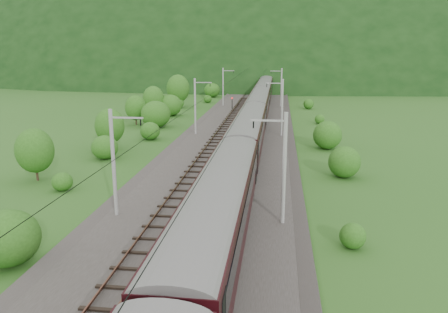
# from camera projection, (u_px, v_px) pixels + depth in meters

# --- Properties ---
(ground) EXTENTS (600.00, 600.00, 0.00)m
(ground) POSITION_uv_depth(u_px,v_px,m) (198.00, 222.00, 32.22)
(ground) COLOR #29581B
(ground) RESTS_ON ground
(railbed) EXTENTS (14.00, 220.00, 0.30)m
(railbed) POSITION_uv_depth(u_px,v_px,m) (217.00, 180.00, 41.81)
(railbed) COLOR #38332D
(railbed) RESTS_ON ground
(track_left) EXTENTS (2.40, 220.00, 0.27)m
(track_left) POSITION_uv_depth(u_px,v_px,m) (192.00, 177.00, 42.04)
(track_left) COLOR brown
(track_left) RESTS_ON railbed
(track_right) EXTENTS (2.40, 220.00, 0.27)m
(track_right) POSITION_uv_depth(u_px,v_px,m) (242.00, 179.00, 41.47)
(track_right) COLOR brown
(track_right) RESTS_ON railbed
(catenary_left) EXTENTS (2.54, 192.28, 8.00)m
(catenary_left) POSITION_uv_depth(u_px,v_px,m) (196.00, 105.00, 62.65)
(catenary_left) COLOR gray
(catenary_left) RESTS_ON railbed
(catenary_right) EXTENTS (2.54, 192.28, 8.00)m
(catenary_right) POSITION_uv_depth(u_px,v_px,m) (281.00, 106.00, 61.19)
(catenary_right) COLOR gray
(catenary_right) RESTS_ON railbed
(overhead_wires) EXTENTS (4.83, 198.00, 0.03)m
(overhead_wires) POSITION_uv_depth(u_px,v_px,m) (216.00, 108.00, 40.11)
(overhead_wires) COLOR black
(overhead_wires) RESTS_ON ground
(mountain_main) EXTENTS (504.00, 360.00, 244.00)m
(mountain_main) POSITION_uv_depth(u_px,v_px,m) (270.00, 67.00, 282.46)
(mountain_main) COLOR black
(mountain_main) RESTS_ON ground
(mountain_ridge) EXTENTS (336.00, 280.00, 132.00)m
(mountain_ridge) POSITION_uv_depth(u_px,v_px,m) (115.00, 64.00, 335.31)
(mountain_ridge) COLOR black
(mountain_ridge) RESTS_ON ground
(train) EXTENTS (3.27, 180.04, 5.70)m
(train) POSITION_uv_depth(u_px,v_px,m) (259.00, 101.00, 72.77)
(train) COLOR black
(train) RESTS_ON ground
(hazard_post_near) EXTENTS (0.16, 0.16, 1.54)m
(hazard_post_near) POSITION_uv_depth(u_px,v_px,m) (244.00, 115.00, 76.05)
(hazard_post_near) COLOR red
(hazard_post_near) RESTS_ON railbed
(hazard_post_far) EXTENTS (0.17, 0.17, 1.58)m
(hazard_post_far) POSITION_uv_depth(u_px,v_px,m) (251.00, 109.00, 83.60)
(hazard_post_far) COLOR red
(hazard_post_far) RESTS_ON railbed
(signal) EXTENTS (0.26, 0.26, 2.35)m
(signal) POSITION_uv_depth(u_px,v_px,m) (232.00, 102.00, 88.54)
(signal) COLOR black
(signal) RESTS_ON railbed
(vegetation_left) EXTENTS (11.78, 145.55, 6.98)m
(vegetation_left) POSITION_uv_depth(u_px,v_px,m) (128.00, 124.00, 58.89)
(vegetation_left) COLOR #255516
(vegetation_left) RESTS_ON ground
(vegetation_right) EXTENTS (5.38, 106.19, 3.23)m
(vegetation_right) POSITION_uv_depth(u_px,v_px,m) (344.00, 180.00, 37.76)
(vegetation_right) COLOR #255516
(vegetation_right) RESTS_ON ground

